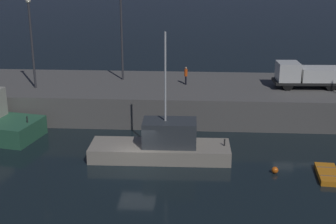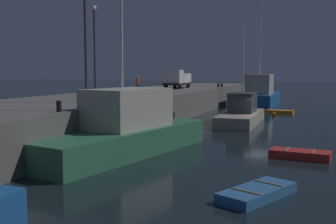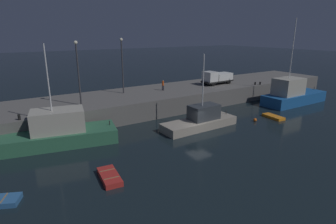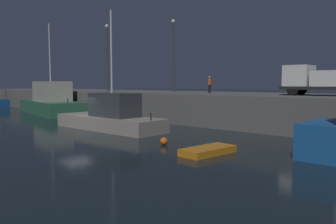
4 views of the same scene
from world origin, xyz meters
TOP-DOWN VIEW (x-y plane):
  - ground_plane at (0.00, 0.00)m, footprint 320.00×320.00m
  - pier_quay at (0.00, 12.96)m, footprint 74.77×10.66m
  - fishing_trawler_red at (1.68, 1.89)m, footprint 10.02×3.19m
  - fishing_boat_white at (-14.78, 5.84)m, footprint 13.51×6.59m
  - fishing_boat_orange at (21.90, 2.97)m, footprint 12.18×4.04m
  - dinghy_orange_near at (12.71, -0.52)m, footprint 1.57×3.15m
  - rowboat_white_mid at (-20.71, -2.85)m, footprint 3.83×2.75m
  - dinghy_red_small at (-12.58, -4.01)m, footprint 1.74×3.34m
  - mooring_buoy_near at (9.32, -0.20)m, footprint 0.45×0.45m
  - lamp_post_west at (-10.47, 10.89)m, footprint 0.44×0.44m
  - lamp_post_east at (-3.11, 14.47)m, footprint 0.44×0.44m
  - utility_truck at (13.71, 12.40)m, footprint 6.00×2.41m
  - dockworker at (2.98, 13.00)m, footprint 0.33×0.43m
  - bollard_west at (-17.70, 8.18)m, footprint 0.28×0.28m
  - bollard_central at (19.87, 8.00)m, footprint 0.28×0.28m
  - bollard_east at (18.88, 8.25)m, footprint 0.28×0.28m

SIDE VIEW (x-z plane):
  - ground_plane at x=0.00m, z-range 0.00..0.00m
  - dinghy_orange_near at x=12.71m, z-range -0.02..0.37m
  - rowboat_white_mid at x=-20.71m, z-range -0.02..0.41m
  - dinghy_red_small at x=-12.58m, z-range -0.02..0.47m
  - mooring_buoy_near at x=9.32m, z-range 0.00..0.45m
  - fishing_trawler_red at x=1.68m, z-range -3.55..5.52m
  - pier_quay at x=0.00m, z-range 0.00..2.64m
  - fishing_boat_white at x=-14.78m, z-range -3.88..6.61m
  - fishing_boat_orange at x=21.90m, z-range -5.20..8.38m
  - bollard_central at x=19.87m, z-range 2.64..3.12m
  - bollard_east at x=18.88m, z-range 2.64..3.15m
  - bollard_west at x=-17.70m, z-range 2.64..3.26m
  - dockworker at x=2.98m, z-range 2.76..4.40m
  - utility_truck at x=13.71m, z-range 2.69..5.02m
  - lamp_post_west at x=-10.47m, z-range 3.31..11.21m
  - lamp_post_east at x=-3.11m, z-range 3.32..11.36m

